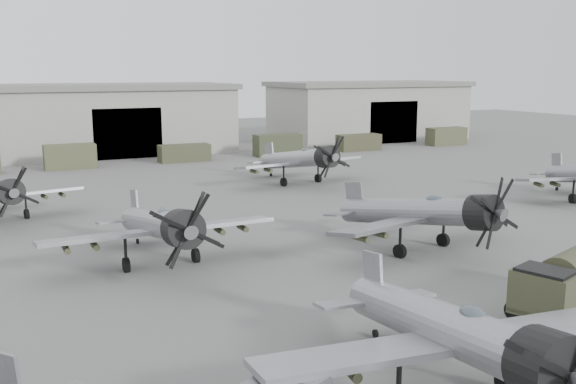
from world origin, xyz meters
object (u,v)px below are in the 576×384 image
at_px(aircraft_mid_2, 425,213).
at_px(aircraft_far_1, 302,159).
at_px(fuel_tanker, 570,278).
at_px(aircraft_near_1, 459,335).
at_px(aircraft_mid_1, 161,226).

height_order(aircraft_mid_2, aircraft_far_1, aircraft_mid_2).
relative_size(aircraft_far_1, fuel_tanker, 1.72).
xyz_separation_m(aircraft_mid_2, fuel_tanker, (-0.24, -10.40, -0.77)).
relative_size(aircraft_near_1, aircraft_mid_1, 1.05).
height_order(aircraft_near_1, aircraft_mid_2, aircraft_near_1).
height_order(aircraft_mid_1, aircraft_far_1, aircraft_far_1).
relative_size(aircraft_mid_2, fuel_tanker, 1.73).
relative_size(aircraft_mid_1, fuel_tanker, 1.68).
bearing_deg(aircraft_mid_2, aircraft_mid_1, 152.46).
relative_size(aircraft_near_1, aircraft_far_1, 1.02).
bearing_deg(aircraft_near_1, aircraft_far_1, 76.46).
bearing_deg(fuel_tanker, aircraft_mid_2, 69.95).
bearing_deg(aircraft_near_1, fuel_tanker, 29.52).
xyz_separation_m(aircraft_near_1, aircraft_mid_2, (9.92, 14.50, -0.04)).
bearing_deg(fuel_tanker, aircraft_mid_1, 116.45).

